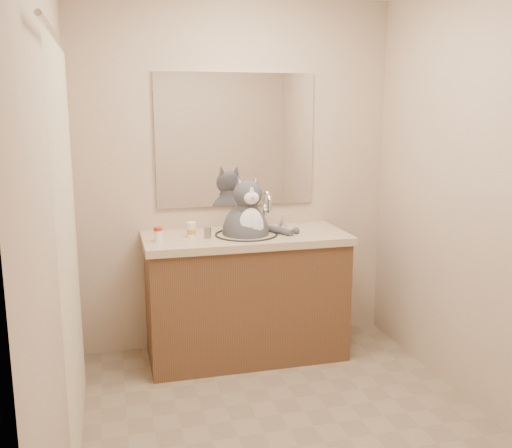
{
  "coord_description": "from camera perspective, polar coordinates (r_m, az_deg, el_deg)",
  "views": [
    {
      "loc": [
        -0.86,
        -2.6,
        1.67
      ],
      "look_at": [
        -0.01,
        0.65,
        0.98
      ],
      "focal_mm": 40.0,
      "sensor_mm": 36.0,
      "label": 1
    }
  ],
  "objects": [
    {
      "name": "shower_curtain",
      "position": [
        2.78,
        -18.19,
        -2.29
      ],
      "size": [
        0.02,
        1.3,
        1.93
      ],
      "color": "beige",
      "rests_on": "ground"
    },
    {
      "name": "room",
      "position": [
        2.78,
        3.6,
        1.82
      ],
      "size": [
        2.22,
        2.52,
        2.42
      ],
      "color": "gray",
      "rests_on": "ground"
    },
    {
      "name": "pill_bottle_redcap",
      "position": [
        3.58,
        -9.76,
        -1.04
      ],
      "size": [
        0.07,
        0.07,
        0.09
      ],
      "rotation": [
        0.0,
        0.0,
        0.27
      ],
      "color": "white",
      "rests_on": "vanity"
    },
    {
      "name": "pill_bottle_orange",
      "position": [
        3.67,
        -6.48,
        -0.63
      ],
      "size": [
        0.07,
        0.07,
        0.1
      ],
      "rotation": [
        0.0,
        0.0,
        0.21
      ],
      "color": "white",
      "rests_on": "vanity"
    },
    {
      "name": "mirror",
      "position": [
        3.93,
        -2.02,
        8.37
      ],
      "size": [
        1.1,
        0.02,
        0.9
      ],
      "primitive_type": "cube",
      "color": "white",
      "rests_on": "room"
    },
    {
      "name": "grey_canister",
      "position": [
        3.65,
        -4.85,
        -0.86
      ],
      "size": [
        0.06,
        0.06,
        0.07
      ],
      "rotation": [
        0.0,
        0.0,
        0.42
      ],
      "color": "slate",
      "rests_on": "vanity"
    },
    {
      "name": "vanity",
      "position": [
        3.86,
        -1.02,
        -6.92
      ],
      "size": [
        1.34,
        0.59,
        1.12
      ],
      "color": "brown",
      "rests_on": "ground"
    },
    {
      "name": "cat",
      "position": [
        3.75,
        -0.95,
        -0.47
      ],
      "size": [
        0.46,
        0.36,
        0.61
      ],
      "rotation": [
        0.0,
        0.0,
        0.09
      ],
      "color": "#434348",
      "rests_on": "vanity"
    }
  ]
}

